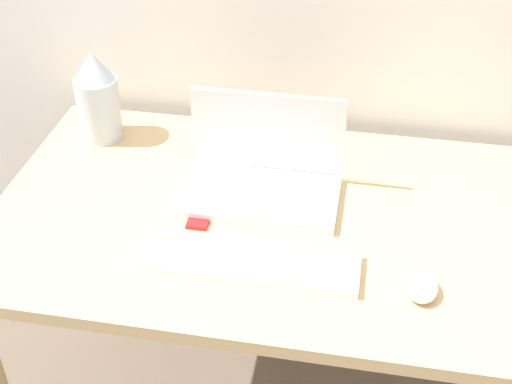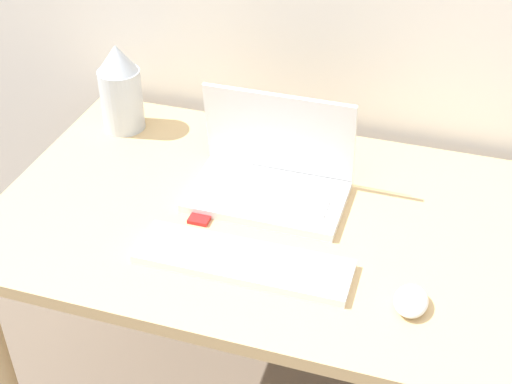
{
  "view_description": "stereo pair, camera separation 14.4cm",
  "coord_description": "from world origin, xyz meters",
  "px_view_note": "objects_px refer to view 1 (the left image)",
  "views": [
    {
      "loc": [
        0.2,
        -0.84,
        1.72
      ],
      "look_at": [
        -0.01,
        0.31,
        0.87
      ],
      "focal_mm": 50.0,
      "sensor_mm": 36.0,
      "label": 1
    },
    {
      "loc": [
        0.34,
        -0.8,
        1.72
      ],
      "look_at": [
        -0.01,
        0.31,
        0.87
      ],
      "focal_mm": 50.0,
      "sensor_mm": 36.0,
      "label": 2
    }
  ],
  "objects_px": {
    "keyboard": "(250,262)",
    "mouse": "(421,287)",
    "laptop": "(264,173)",
    "mp3_player": "(199,219)",
    "vase": "(97,97)"
  },
  "relations": [
    {
      "from": "keyboard",
      "to": "mouse",
      "type": "distance_m",
      "value": 0.33
    },
    {
      "from": "laptop",
      "to": "mouse",
      "type": "relative_size",
      "value": 4.0
    },
    {
      "from": "keyboard",
      "to": "mp3_player",
      "type": "height_order",
      "value": "keyboard"
    },
    {
      "from": "keyboard",
      "to": "mouse",
      "type": "bearing_deg",
      "value": -2.99
    },
    {
      "from": "mp3_player",
      "to": "vase",
      "type": "bearing_deg",
      "value": 138.04
    },
    {
      "from": "laptop",
      "to": "keyboard",
      "type": "bearing_deg",
      "value": -86.08
    },
    {
      "from": "mouse",
      "to": "vase",
      "type": "relative_size",
      "value": 0.38
    },
    {
      "from": "laptop",
      "to": "mp3_player",
      "type": "relative_size",
      "value": 5.12
    },
    {
      "from": "laptop",
      "to": "vase",
      "type": "height_order",
      "value": "same"
    },
    {
      "from": "mouse",
      "to": "mp3_player",
      "type": "bearing_deg",
      "value": 163.35
    },
    {
      "from": "laptop",
      "to": "keyboard",
      "type": "xyz_separation_m",
      "value": [
        0.02,
        -0.25,
        -0.04
      ]
    },
    {
      "from": "keyboard",
      "to": "mp3_player",
      "type": "bearing_deg",
      "value": 137.73
    },
    {
      "from": "vase",
      "to": "mouse",
      "type": "bearing_deg",
      "value": -28.64
    },
    {
      "from": "laptop",
      "to": "vase",
      "type": "xyz_separation_m",
      "value": [
        -0.44,
        0.16,
        0.06
      ]
    },
    {
      "from": "keyboard",
      "to": "vase",
      "type": "height_order",
      "value": "vase"
    }
  ]
}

